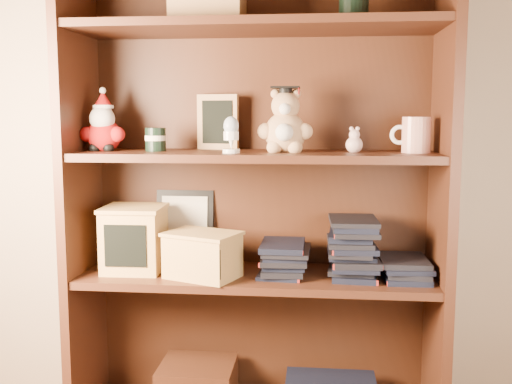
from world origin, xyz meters
TOP-DOWN VIEW (x-y plane):
  - bookcase at (0.00, 1.36)m, footprint 1.20×0.35m
  - shelf_lower at (0.00, 1.30)m, footprint 1.14×0.33m
  - shelf_upper at (0.00, 1.30)m, footprint 1.14×0.33m
  - santa_plush at (-0.50, 1.30)m, footprint 0.15×0.11m
  - teachers_tin at (-0.32, 1.30)m, footprint 0.07×0.07m
  - chalkboard_plaque at (-0.14, 1.42)m, footprint 0.14×0.09m
  - egg_cup at (-0.07, 1.23)m, footprint 0.05×0.05m
  - grad_teddy_bear at (0.10, 1.30)m, footprint 0.17×0.15m
  - pink_figurine at (0.31, 1.30)m, footprint 0.05×0.05m
  - teacher_mug at (0.50, 1.30)m, footprint 0.13×0.09m
  - certificate_frame at (-0.26, 1.44)m, footprint 0.20×0.05m
  - treats_box at (-0.40, 1.30)m, footprint 0.20×0.20m
  - pencils_box at (-0.16, 1.24)m, footprint 0.27×0.23m
  - book_stack_left at (0.09, 1.30)m, footprint 0.14×0.20m
  - book_stack_mid at (0.32, 1.30)m, footprint 0.14×0.20m
  - book_stack_right at (0.48, 1.30)m, footprint 0.14×0.20m

SIDE VIEW (x-z plane):
  - shelf_lower at x=0.00m, z-range 0.53..0.55m
  - book_stack_right at x=0.48m, z-range 0.55..0.61m
  - book_stack_left at x=0.09m, z-range 0.55..0.66m
  - pencils_box at x=-0.16m, z-range 0.55..0.70m
  - book_stack_mid at x=0.32m, z-range 0.55..0.74m
  - treats_box at x=-0.40m, z-range 0.55..0.77m
  - certificate_frame at x=-0.26m, z-range 0.55..0.80m
  - bookcase at x=0.00m, z-range -0.02..1.58m
  - shelf_upper at x=0.00m, z-range 0.93..0.95m
  - pink_figurine at x=0.31m, z-range 0.94..1.02m
  - teachers_tin at x=-0.32m, z-range 0.95..1.03m
  - teacher_mug at x=0.50m, z-range 0.95..1.06m
  - egg_cup at x=-0.07m, z-range 0.95..1.07m
  - santa_plush at x=-0.50m, z-range 0.92..1.13m
  - grad_teddy_bear at x=0.10m, z-range 0.92..1.14m
  - chalkboard_plaque at x=-0.14m, z-range 0.95..1.13m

